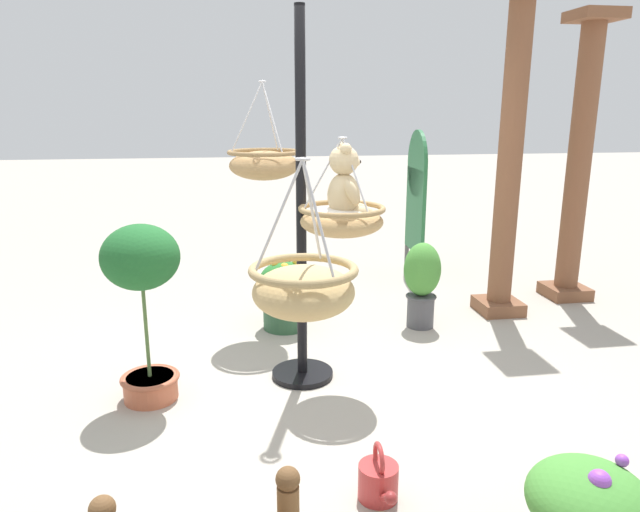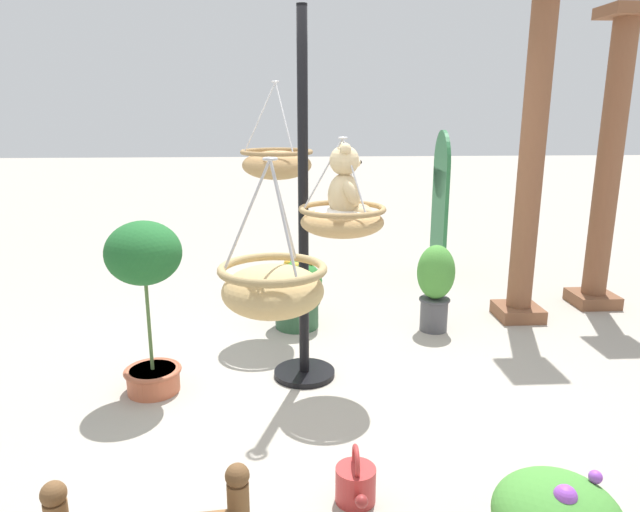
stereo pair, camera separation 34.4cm
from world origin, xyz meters
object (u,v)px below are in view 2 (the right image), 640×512
(hanging_basket_with_teddy, at_px, (342,219))
(display_sign_board, at_px, (440,194))
(hanging_basket_left_high, at_px, (277,163))
(potted_plant_tall_leafy, at_px, (297,292))
(potted_plant_conical_shrub, at_px, (435,284))
(teddy_bear, at_px, (346,187))
(potted_plant_flowering_red, at_px, (146,281))
(greenhouse_pillar_far_back, at_px, (531,164))
(hanging_basket_right_low, at_px, (273,287))
(display_pole_central, at_px, (304,268))
(watering_can, at_px, (356,483))
(greenhouse_pillar_left, at_px, (608,169))

(hanging_basket_with_teddy, distance_m, display_sign_board, 2.85)
(hanging_basket_left_high, height_order, potted_plant_tall_leafy, hanging_basket_left_high)
(potted_plant_conical_shrub, bearing_deg, teddy_bear, -42.22)
(potted_plant_flowering_red, xyz_separation_m, potted_plant_tall_leafy, (-1.15, 1.01, -0.47))
(hanging_basket_with_teddy, distance_m, greenhouse_pillar_far_back, 2.16)
(hanging_basket_with_teddy, distance_m, hanging_basket_right_low, 1.44)
(potted_plant_flowering_red, bearing_deg, hanging_basket_left_high, 142.89)
(greenhouse_pillar_far_back, bearing_deg, potted_plant_conical_shrub, -73.93)
(hanging_basket_right_low, bearing_deg, hanging_basket_with_teddy, 162.79)
(display_pole_central, relative_size, hanging_basket_right_low, 3.87)
(hanging_basket_left_high, relative_size, watering_can, 2.25)
(greenhouse_pillar_left, relative_size, potted_plant_tall_leafy, 4.35)
(potted_plant_tall_leafy, bearing_deg, display_pole_central, 2.00)
(potted_plant_flowering_red, bearing_deg, display_pole_central, 99.38)
(hanging_basket_right_low, height_order, potted_plant_flowering_red, hanging_basket_right_low)
(greenhouse_pillar_far_back, relative_size, display_sign_board, 1.76)
(display_pole_central, relative_size, hanging_basket_left_high, 3.27)
(teddy_bear, bearing_deg, potted_plant_flowering_red, -89.04)
(potted_plant_flowering_red, xyz_separation_m, potted_plant_conical_shrub, (-1.00, 2.20, -0.37))
(hanging_basket_with_teddy, xyz_separation_m, teddy_bear, (-0.00, 0.02, 0.21))
(display_pole_central, xyz_separation_m, potted_plant_flowering_red, (0.17, -1.04, -0.02))
(potted_plant_tall_leafy, xyz_separation_m, watering_can, (2.38, 0.24, -0.22))
(display_sign_board, distance_m, watering_can, 4.10)
(greenhouse_pillar_far_back, height_order, potted_plant_tall_leafy, greenhouse_pillar_far_back)
(potted_plant_tall_leafy, distance_m, watering_can, 2.40)
(teddy_bear, relative_size, greenhouse_pillar_far_back, 0.17)
(hanging_basket_right_low, relative_size, potted_plant_conical_shrub, 0.87)
(teddy_bear, xyz_separation_m, greenhouse_pillar_far_back, (-1.22, 1.74, 0.02))
(hanging_basket_right_low, relative_size, potted_plant_flowering_red, 0.56)
(hanging_basket_with_teddy, relative_size, watering_can, 1.84)
(potted_plant_conical_shrub, distance_m, watering_can, 2.44)
(teddy_bear, height_order, potted_plant_conical_shrub, teddy_bear)
(potted_plant_flowering_red, distance_m, potted_plant_conical_shrub, 2.44)
(hanging_basket_with_teddy, height_order, hanging_basket_left_high, hanging_basket_left_high)
(hanging_basket_right_low, distance_m, potted_plant_conical_shrub, 2.80)
(teddy_bear, xyz_separation_m, display_sign_board, (-2.51, 1.31, -0.42))
(hanging_basket_right_low, height_order, greenhouse_pillar_far_back, greenhouse_pillar_far_back)
(greenhouse_pillar_left, relative_size, potted_plant_flowering_red, 2.33)
(watering_can, bearing_deg, greenhouse_pillar_far_back, 143.84)
(potted_plant_conical_shrub, bearing_deg, watering_can, -23.16)
(hanging_basket_right_low, height_order, potted_plant_conical_shrub, hanging_basket_right_low)
(teddy_bear, height_order, hanging_basket_right_low, hanging_basket_right_low)
(hanging_basket_with_teddy, bearing_deg, watering_can, -2.01)
(potted_plant_flowering_red, distance_m, potted_plant_tall_leafy, 1.60)
(potted_plant_tall_leafy, bearing_deg, watering_can, 5.77)
(display_pole_central, distance_m, teddy_bear, 0.66)
(hanging_basket_with_teddy, relative_size, greenhouse_pillar_far_back, 0.22)
(greenhouse_pillar_far_back, height_order, potted_plant_conical_shrub, greenhouse_pillar_far_back)
(teddy_bear, xyz_separation_m, watering_can, (1.25, -0.07, -1.29))
(hanging_basket_left_high, relative_size, greenhouse_pillar_left, 0.28)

